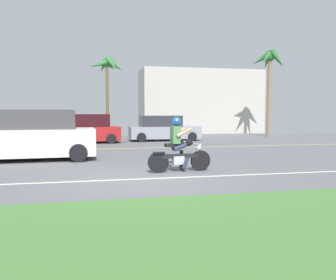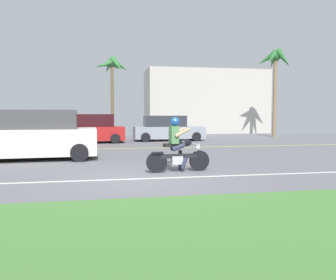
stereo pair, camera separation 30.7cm
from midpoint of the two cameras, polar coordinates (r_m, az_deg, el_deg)
ground at (r=12.08m, az=-6.39°, el=-3.91°), size 56.00×30.00×0.04m
grass_median at (r=5.22m, az=1.69°, el=-14.42°), size 56.00×3.80×0.06m
lane_line_near at (r=9.23m, az=-4.57°, el=-6.31°), size 50.40×0.12×0.01m
lane_line_far at (r=17.23m, az=-8.13°, el=-1.38°), size 50.40×0.12×0.01m
motorcyclist at (r=10.24m, az=0.98°, el=-1.43°), size 1.92×0.63×1.61m
suv_nearby at (r=13.85m, az=-21.83°, el=0.68°), size 4.66×2.41×1.84m
parked_car_1 at (r=20.82m, az=-13.76°, el=1.65°), size 4.19×2.11×1.67m
parked_car_2 at (r=22.02m, az=-1.17°, el=1.81°), size 4.41×1.83×1.58m
palm_tree_0 at (r=24.70m, az=-10.28°, el=11.32°), size 2.46×2.31×5.60m
palm_tree_1 at (r=27.08m, az=15.93°, el=11.69°), size 2.63×2.60×6.37m
building_far at (r=31.29m, az=4.95°, el=6.21°), size 10.52×4.00×5.47m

